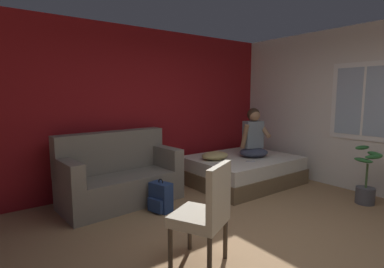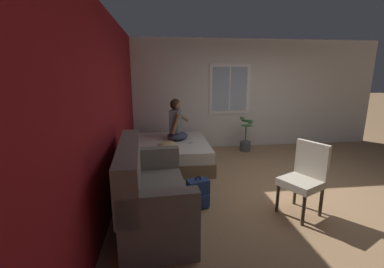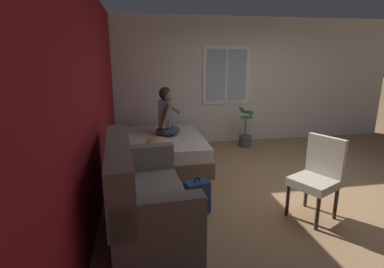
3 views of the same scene
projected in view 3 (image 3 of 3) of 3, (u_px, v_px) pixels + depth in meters
ground_plane at (301, 189)px, 4.40m from camera, size 40.00×40.00×0.00m
wall_back_accent at (88, 103)px, 3.57m from camera, size 10.31×0.16×2.70m
wall_side_with_window at (242, 81)px, 6.66m from camera, size 0.19×7.02×2.70m
bed at (163, 150)px, 5.44m from camera, size 1.87×1.50×0.48m
couch at (142, 198)px, 3.25m from camera, size 1.75×0.93×1.04m
side_chair at (318, 175)px, 3.54m from camera, size 0.62×0.62×0.98m
person_seated at (167, 116)px, 5.46m from camera, size 0.62×0.57×0.88m
backpack at (197, 198)px, 3.71m from camera, size 0.29×0.34×0.46m
throw_pillow at (157, 142)px, 4.81m from camera, size 0.53×0.43×0.14m
cell_phone at (184, 138)px, 5.26m from camera, size 0.16×0.13×0.01m
potted_plant at (245, 133)px, 6.38m from camera, size 0.39×0.37×0.85m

